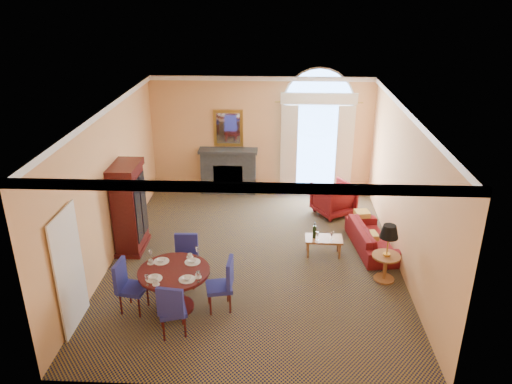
{
  "coord_description": "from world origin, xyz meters",
  "views": [
    {
      "loc": [
        0.45,
        -9.32,
        5.46
      ],
      "look_at": [
        0.0,
        0.5,
        1.3
      ],
      "focal_mm": 35.0,
      "sensor_mm": 36.0,
      "label": 1
    }
  ],
  "objects_px": {
    "sofa": "(372,238)",
    "armchair": "(333,199)",
    "armoire": "(129,209)",
    "coffee_table": "(323,239)",
    "dining_table": "(175,280)",
    "side_table": "(388,246)"
  },
  "relations": [
    {
      "from": "side_table",
      "to": "dining_table",
      "type": "bearing_deg",
      "value": -164.09
    },
    {
      "from": "armoire",
      "to": "armchair",
      "type": "height_order",
      "value": "armoire"
    },
    {
      "from": "sofa",
      "to": "armoire",
      "type": "bearing_deg",
      "value": 84.4
    },
    {
      "from": "sofa",
      "to": "coffee_table",
      "type": "height_order",
      "value": "coffee_table"
    },
    {
      "from": "armoire",
      "to": "side_table",
      "type": "bearing_deg",
      "value": -11.09
    },
    {
      "from": "sofa",
      "to": "armchair",
      "type": "relative_size",
      "value": 2.05
    },
    {
      "from": "armoire",
      "to": "sofa",
      "type": "relative_size",
      "value": 1.07
    },
    {
      "from": "sofa",
      "to": "armchair",
      "type": "bearing_deg",
      "value": 12.81
    },
    {
      "from": "armoire",
      "to": "sofa",
      "type": "xyz_separation_m",
      "value": [
        5.27,
        0.22,
        -0.68
      ]
    },
    {
      "from": "sofa",
      "to": "side_table",
      "type": "bearing_deg",
      "value": 174.31
    },
    {
      "from": "sofa",
      "to": "armchair",
      "type": "xyz_separation_m",
      "value": [
        -0.67,
        1.78,
        0.14
      ]
    },
    {
      "from": "sofa",
      "to": "side_table",
      "type": "xyz_separation_m",
      "value": [
        0.05,
        -1.26,
        0.5
      ]
    },
    {
      "from": "armchair",
      "to": "coffee_table",
      "type": "height_order",
      "value": "armchair"
    },
    {
      "from": "armoire",
      "to": "armchair",
      "type": "bearing_deg",
      "value": 23.48
    },
    {
      "from": "armoire",
      "to": "sofa",
      "type": "height_order",
      "value": "armoire"
    },
    {
      "from": "coffee_table",
      "to": "side_table",
      "type": "height_order",
      "value": "side_table"
    },
    {
      "from": "dining_table",
      "to": "side_table",
      "type": "relative_size",
      "value": 1.08
    },
    {
      "from": "armoire",
      "to": "sofa",
      "type": "bearing_deg",
      "value": 2.37
    },
    {
      "from": "armchair",
      "to": "sofa",
      "type": "bearing_deg",
      "value": 79.96
    },
    {
      "from": "armchair",
      "to": "coffee_table",
      "type": "bearing_deg",
      "value": 47.76
    },
    {
      "from": "armchair",
      "to": "coffee_table",
      "type": "relative_size",
      "value": 1.12
    },
    {
      "from": "dining_table",
      "to": "sofa",
      "type": "height_order",
      "value": "dining_table"
    }
  ]
}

